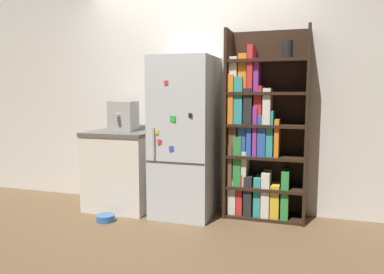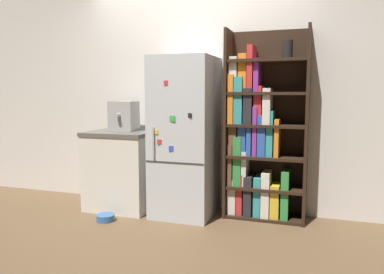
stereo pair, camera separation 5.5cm
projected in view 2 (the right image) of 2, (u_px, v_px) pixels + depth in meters
name	position (u px, v px, depth m)	size (l,w,h in m)	color
ground_plane	(181.00, 217.00, 3.97)	(16.00, 16.00, 0.00)	brown
wall_back	(195.00, 94.00, 4.27)	(8.00, 0.05, 2.60)	silver
refrigerator	(185.00, 137.00, 3.99)	(0.63, 0.67, 1.69)	silver
bookshelf	(258.00, 136.00, 3.91)	(0.83, 0.37, 1.96)	black
kitchen_counter	(123.00, 169.00, 4.28)	(0.74, 0.66, 0.88)	silver
espresso_machine	(124.00, 116.00, 4.26)	(0.29, 0.29, 0.34)	#A5A39E
pet_bowl	(106.00, 217.00, 3.85)	(0.19, 0.19, 0.07)	#3366A5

